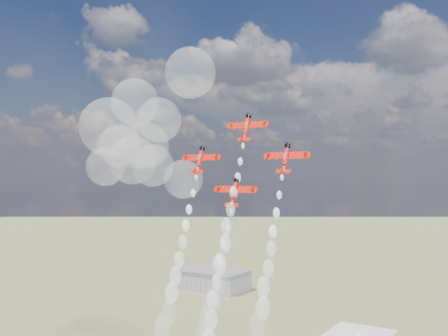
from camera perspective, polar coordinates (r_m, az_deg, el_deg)
hangar at (r=371.51m, az=-1.51°, el=-12.04°), size 50.00×28.00×13.00m
plane_lead at (r=162.32m, az=2.47°, el=4.48°), size 12.79×5.64×8.78m
plane_left at (r=166.70m, az=-2.65°, el=0.93°), size 12.79×5.64×8.78m
plane_right at (r=151.46m, az=6.73°, el=1.11°), size 12.79×5.64×8.78m
plane_slot at (r=155.41m, az=1.13°, el=-2.59°), size 12.79×5.64×8.78m
smoke_trail_lead at (r=150.17m, az=-1.04°, el=-13.44°), size 5.49×23.30×56.31m
smoke_trail_left at (r=158.40m, az=-6.48°, el=-16.51°), size 5.71×23.35×57.11m
drifted_smoke_cloud at (r=198.13m, az=-9.32°, el=3.59°), size 59.93×38.18×52.10m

